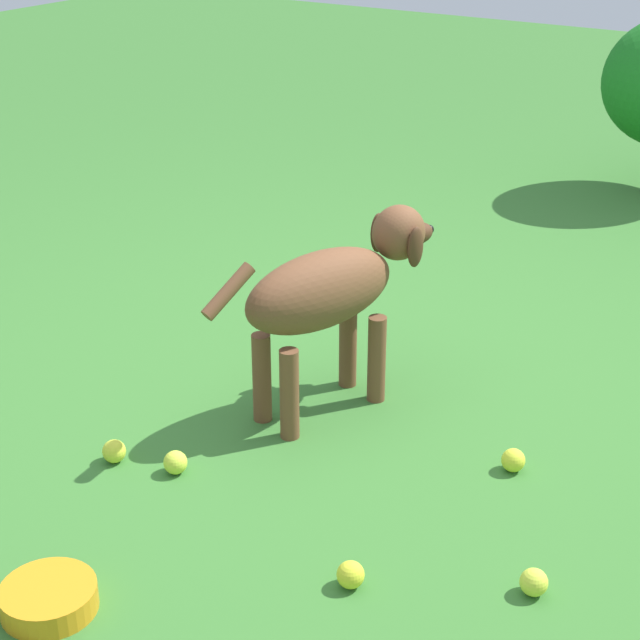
{
  "coord_description": "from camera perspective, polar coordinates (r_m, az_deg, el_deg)",
  "views": [
    {
      "loc": [
        -2.47,
        -1.41,
        1.59
      ],
      "look_at": [
        -0.15,
        0.08,
        0.3
      ],
      "focal_mm": 58.39,
      "sensor_mm": 36.0,
      "label": 1
    }
  ],
  "objects": [
    {
      "name": "tennis_ball_0",
      "position": [
        2.51,
        11.64,
        -13.9
      ],
      "size": [
        0.07,
        0.07,
        0.07
      ],
      "primitive_type": "sphere",
      "color": "#D2E03E",
      "rests_on": "ground"
    },
    {
      "name": "ground",
      "position": [
        3.26,
        2.53,
        -4.19
      ],
      "size": [
        14.0,
        14.0,
        0.0
      ],
      "primitive_type": "plane",
      "color": "#38722D"
    },
    {
      "name": "dog",
      "position": [
        3.04,
        0.73,
        1.72
      ],
      "size": [
        0.83,
        0.36,
        0.58
      ],
      "rotation": [
        0.0,
        0.0,
        5.98
      ],
      "color": "brown",
      "rests_on": "ground"
    },
    {
      "name": "tennis_ball_3",
      "position": [
        2.97,
        -11.22,
        -7.07
      ],
      "size": [
        0.07,
        0.07,
        0.07
      ],
      "primitive_type": "sphere",
      "color": "#D0D837",
      "rests_on": "ground"
    },
    {
      "name": "tennis_ball_4",
      "position": [
        2.93,
        10.55,
        -7.56
      ],
      "size": [
        0.07,
        0.07,
        0.07
      ],
      "primitive_type": "sphere",
      "color": "yellow",
      "rests_on": "ground"
    },
    {
      "name": "water_bowl",
      "position": [
        2.5,
        -14.64,
        -14.54
      ],
      "size": [
        0.22,
        0.22,
        0.06
      ],
      "primitive_type": "cylinder",
      "color": "orange",
      "rests_on": "ground"
    },
    {
      "name": "tennis_ball_2",
      "position": [
        2.89,
        -7.93,
        -7.74
      ],
      "size": [
        0.07,
        0.07,
        0.07
      ],
      "primitive_type": "sphere",
      "color": "#D0E33D",
      "rests_on": "ground"
    },
    {
      "name": "tennis_ball_1",
      "position": [
        2.48,
        1.69,
        -13.78
      ],
      "size": [
        0.07,
        0.07,
        0.07
      ],
      "primitive_type": "sphere",
      "color": "yellow",
      "rests_on": "ground"
    }
  ]
}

